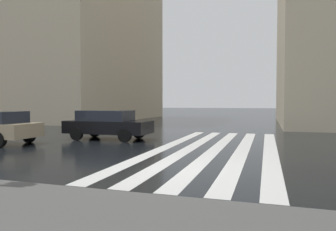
{
  "coord_description": "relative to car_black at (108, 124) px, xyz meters",
  "views": [
    {
      "loc": [
        -8.19,
        -2.38,
        1.76
      ],
      "look_at": [
        5.16,
        1.83,
        1.21
      ],
      "focal_mm": 33.66,
      "sensor_mm": 36.0,
      "label": 1
    }
  ],
  "objects": [
    {
      "name": "zebra_crossing",
      "position": [
        -1.5,
        -5.53,
        -0.75
      ],
      "size": [
        13.0,
        4.5,
        0.01
      ],
      "color": "silver",
      "rests_on": "ground_plane"
    },
    {
      "name": "ground_plane",
      "position": [
        -5.5,
        -5.02,
        -0.76
      ],
      "size": [
        220.0,
        220.0,
        0.0
      ],
      "primitive_type": "plane",
      "color": "black"
    },
    {
      "name": "haussmann_block_mid",
      "position": [
        16.72,
        17.71,
        11.89
      ],
      "size": [
        19.43,
        23.39,
        25.82
      ],
      "color": "beige",
      "rests_on": "ground_plane"
    },
    {
      "name": "car_black",
      "position": [
        0.0,
        0.0,
        0.0
      ],
      "size": [
        1.85,
        4.1,
        1.41
      ],
      "color": "black",
      "rests_on": "ground_plane"
    }
  ]
}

